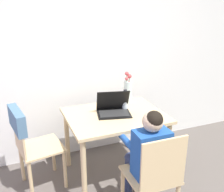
# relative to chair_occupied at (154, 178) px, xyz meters

# --- Properties ---
(wall_back) EXTENTS (6.40, 0.05, 2.50)m
(wall_back) POSITION_rel_chair_occupied_xyz_m (0.07, 1.37, 0.80)
(wall_back) COLOR white
(wall_back) RESTS_ON ground_plane
(dining_table) EXTENTS (0.98, 0.77, 0.71)m
(dining_table) POSITION_rel_chair_occupied_xyz_m (-0.03, 0.75, 0.16)
(dining_table) COLOR #D6B784
(dining_table) RESTS_ON ground_plane
(chair_occupied) EXTENTS (0.41, 0.41, 0.86)m
(chair_occupied) POSITION_rel_chair_occupied_xyz_m (0.00, 0.00, 0.00)
(chair_occupied) COLOR #D6B784
(chair_occupied) RESTS_ON ground_plane
(chair_spare) EXTENTS (0.49, 0.46, 0.87)m
(chair_spare) POSITION_rel_chair_occupied_xyz_m (-0.90, 0.84, 0.14)
(chair_spare) COLOR #D6B784
(chair_spare) RESTS_ON ground_plane
(person_seated) EXTENTS (0.30, 0.43, 1.01)m
(person_seated) POSITION_rel_chair_occupied_xyz_m (0.00, 0.12, 0.18)
(person_seated) COLOR #1E4C9E
(person_seated) RESTS_ON ground_plane
(laptop) EXTENTS (0.38, 0.33, 0.24)m
(laptop) POSITION_rel_chair_occupied_xyz_m (-0.03, 0.78, 0.31)
(laptop) COLOR black
(laptop) RESTS_ON dining_table
(flower_vase) EXTENTS (0.09, 0.09, 0.35)m
(flower_vase) POSITION_rel_chair_occupied_xyz_m (0.24, 1.02, 0.40)
(flower_vase) COLOR silver
(flower_vase) RESTS_ON dining_table
(water_bottle) EXTENTS (0.06, 0.06, 0.22)m
(water_bottle) POSITION_rel_chair_occupied_xyz_m (0.12, 0.84, 0.36)
(water_bottle) COLOR silver
(water_bottle) RESTS_ON dining_table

